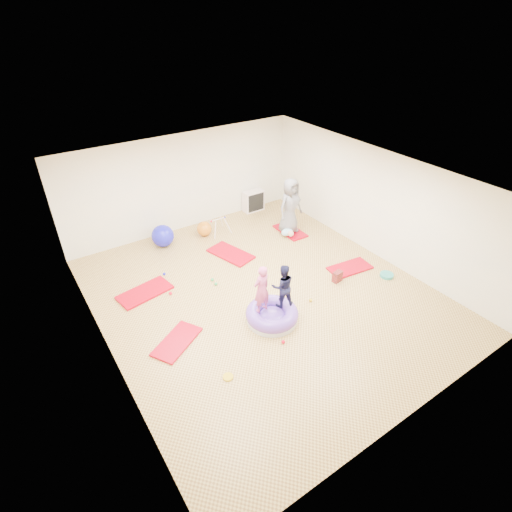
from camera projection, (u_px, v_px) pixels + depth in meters
room at (264, 243)px, 8.55m from camera, size 7.01×8.01×2.81m
gym_mat_front_left at (177, 342)px, 7.99m from camera, size 1.21×1.01×0.05m
gym_mat_mid_left at (145, 292)px, 9.32m from camera, size 1.32×0.82×0.05m
gym_mat_center_back at (231, 254)px, 10.74m from camera, size 0.95×1.38×0.05m
gym_mat_right at (350, 268)px, 10.18m from camera, size 1.16×0.68×0.05m
gym_mat_rear_right at (290, 231)px, 11.80m from camera, size 0.56×1.08×0.04m
inflatable_cushion at (272, 315)px, 8.49m from camera, size 1.13×1.13×0.36m
child_pink at (262, 287)px, 8.09m from camera, size 0.44×0.32×1.10m
child_navy at (283, 284)px, 8.25m from camera, size 0.60×0.53×1.01m
adult_caregiver at (290, 206)px, 11.31m from camera, size 0.85×0.61×1.63m
infant at (288, 232)px, 11.46m from camera, size 0.37×0.38×0.22m
ball_pit_balls at (224, 294)px, 9.26m from camera, size 2.62×3.60×0.08m
exercise_ball_blue at (163, 236)px, 10.99m from camera, size 0.61×0.61×0.61m
exercise_ball_orange at (204, 229)px, 11.52m from camera, size 0.43×0.43×0.43m
infant_play_gym at (218, 224)px, 11.59m from camera, size 0.60×0.57×0.46m
cube_shelf at (253, 201)px, 12.83m from camera, size 0.67×0.33×0.67m
balance_disc at (387, 275)px, 9.89m from camera, size 0.33×0.33×0.07m
backpack at (337, 276)px, 9.67m from camera, size 0.26×0.18×0.28m
yellow_toy at (228, 377)px, 7.25m from camera, size 0.19×0.19×0.03m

